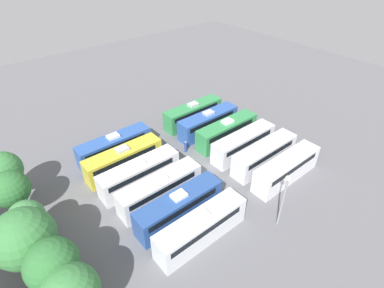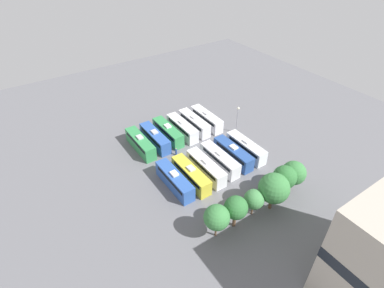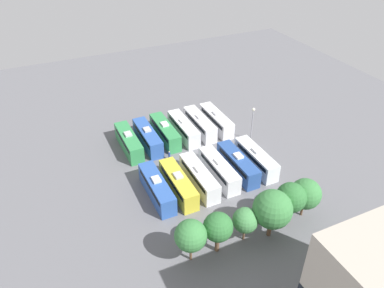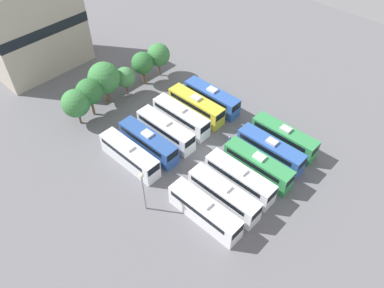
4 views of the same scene
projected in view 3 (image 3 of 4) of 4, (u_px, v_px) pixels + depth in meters
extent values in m
plane|color=slate|center=(191.00, 158.00, 67.00)|extent=(115.49, 115.49, 0.00)
cube|color=white|center=(216.00, 121.00, 74.70)|extent=(2.47, 10.35, 3.23)
cube|color=black|center=(217.00, 117.00, 73.99)|extent=(2.51, 8.80, 0.71)
cube|color=black|center=(205.00, 106.00, 78.08)|extent=(2.17, 0.08, 1.13)
cube|color=silver|center=(216.00, 113.00, 73.69)|extent=(1.20, 1.60, 0.35)
cube|color=white|center=(200.00, 124.00, 73.54)|extent=(2.47, 10.35, 3.23)
cube|color=black|center=(200.00, 121.00, 72.83)|extent=(2.51, 8.80, 0.71)
cube|color=black|center=(189.00, 109.00, 76.92)|extent=(2.17, 0.08, 1.13)
cube|color=silver|center=(200.00, 116.00, 72.54)|extent=(1.20, 1.60, 0.35)
cube|color=silver|center=(183.00, 129.00, 72.14)|extent=(2.47, 10.35, 3.23)
cube|color=black|center=(184.00, 125.00, 71.44)|extent=(2.51, 8.80, 0.71)
cube|color=black|center=(173.00, 113.00, 75.52)|extent=(2.17, 0.08, 1.13)
cube|color=white|center=(183.00, 121.00, 71.14)|extent=(1.20, 1.60, 0.35)
cube|color=#338C4C|center=(165.00, 132.00, 71.15)|extent=(2.47, 10.35, 3.23)
cube|color=black|center=(165.00, 129.00, 70.45)|extent=(2.51, 8.80, 0.71)
cube|color=black|center=(155.00, 116.00, 74.53)|extent=(2.17, 0.08, 1.13)
cube|color=white|center=(165.00, 124.00, 70.15)|extent=(1.20, 1.60, 0.35)
cube|color=#2D56A8|center=(148.00, 138.00, 69.56)|extent=(2.47, 10.35, 3.23)
cube|color=black|center=(148.00, 134.00, 68.85)|extent=(2.51, 8.80, 0.71)
cube|color=black|center=(139.00, 121.00, 72.93)|extent=(2.17, 0.08, 1.13)
cube|color=#B2B2B7|center=(147.00, 129.00, 68.55)|extent=(1.20, 1.60, 0.35)
cube|color=#338C4C|center=(129.00, 142.00, 68.27)|extent=(2.47, 10.35, 3.23)
cube|color=black|center=(129.00, 139.00, 67.56)|extent=(2.51, 8.80, 0.71)
cube|color=black|center=(121.00, 125.00, 71.64)|extent=(2.17, 0.08, 1.13)
cube|color=#B2B2B7|center=(128.00, 134.00, 67.26)|extent=(1.20, 1.60, 0.35)
cube|color=silver|center=(256.00, 159.00, 64.00)|extent=(2.47, 10.35, 3.23)
cube|color=black|center=(257.00, 155.00, 63.29)|extent=(2.51, 8.80, 0.71)
cube|color=black|center=(241.00, 140.00, 67.38)|extent=(2.17, 0.08, 1.13)
cube|color=silver|center=(257.00, 150.00, 63.00)|extent=(1.20, 1.60, 0.35)
cube|color=#284C93|center=(238.00, 164.00, 62.74)|extent=(2.47, 10.35, 3.23)
cube|color=black|center=(239.00, 161.00, 62.03)|extent=(2.51, 8.80, 0.71)
cube|color=black|center=(223.00, 144.00, 66.11)|extent=(2.17, 0.08, 1.13)
cube|color=white|center=(238.00, 156.00, 61.73)|extent=(1.20, 1.60, 0.35)
cube|color=silver|center=(219.00, 170.00, 61.47)|extent=(2.47, 10.35, 3.23)
cube|color=black|center=(220.00, 166.00, 60.76)|extent=(2.51, 8.80, 0.71)
cube|color=black|center=(205.00, 149.00, 64.84)|extent=(2.17, 0.08, 1.13)
cube|color=white|center=(219.00, 161.00, 60.46)|extent=(1.20, 1.60, 0.35)
cube|color=silver|center=(199.00, 178.00, 59.82)|extent=(2.47, 10.35, 3.23)
cube|color=black|center=(200.00, 174.00, 59.12)|extent=(2.51, 8.80, 0.71)
cube|color=black|center=(186.00, 156.00, 63.20)|extent=(2.17, 0.08, 1.13)
cube|color=silver|center=(199.00, 169.00, 58.82)|extent=(1.20, 1.60, 0.35)
cube|color=gold|center=(178.00, 184.00, 58.45)|extent=(2.47, 10.35, 3.23)
cube|color=black|center=(179.00, 181.00, 57.75)|extent=(2.51, 8.80, 0.71)
cube|color=black|center=(166.00, 162.00, 61.83)|extent=(2.17, 0.08, 1.13)
cube|color=#B2B2B7|center=(178.00, 175.00, 57.45)|extent=(1.20, 1.60, 0.35)
cube|color=#2D56A8|center=(157.00, 189.00, 57.63)|extent=(2.47, 10.35, 3.23)
cube|color=black|center=(157.00, 185.00, 56.93)|extent=(2.51, 8.80, 0.71)
cube|color=black|center=(146.00, 165.00, 61.01)|extent=(2.17, 0.08, 1.13)
cube|color=silver|center=(156.00, 180.00, 56.63)|extent=(1.20, 1.60, 0.35)
cylinder|color=navy|center=(169.00, 156.00, 66.14)|extent=(0.36, 0.36, 1.56)
sphere|color=tan|center=(169.00, 152.00, 65.64)|extent=(0.24, 0.24, 0.24)
cylinder|color=gray|center=(252.00, 125.00, 70.17)|extent=(0.20, 0.20, 6.41)
sphere|color=#EAE5C6|center=(254.00, 109.00, 68.28)|extent=(0.60, 0.60, 0.60)
cylinder|color=brown|center=(302.00, 208.00, 54.54)|extent=(0.37, 0.37, 2.50)
sphere|color=#387A3D|center=(306.00, 194.00, 52.96)|extent=(4.49, 4.49, 4.49)
cylinder|color=brown|center=(288.00, 214.00, 53.21)|extent=(0.42, 0.42, 3.14)
sphere|color=#2D6B33|center=(291.00, 197.00, 51.49)|extent=(4.28, 4.28, 4.28)
cylinder|color=brown|center=(270.00, 227.00, 51.17)|extent=(0.57, 0.57, 2.97)
sphere|color=#387A3D|center=(273.00, 209.00, 49.29)|extent=(5.35, 5.35, 5.35)
cylinder|color=brown|center=(244.00, 233.00, 50.70)|extent=(0.31, 0.31, 2.37)
sphere|color=#428447|center=(245.00, 220.00, 49.35)|extent=(3.50, 3.50, 3.50)
cylinder|color=brown|center=(217.00, 242.00, 48.93)|extent=(0.58, 0.58, 2.98)
sphere|color=#2D6B33|center=(218.00, 227.00, 47.33)|extent=(3.91, 3.91, 3.91)
cylinder|color=brown|center=(191.00, 251.00, 47.73)|extent=(0.34, 0.34, 2.94)
sphere|color=#387A3D|center=(191.00, 236.00, 46.10)|extent=(4.15, 4.15, 4.15)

